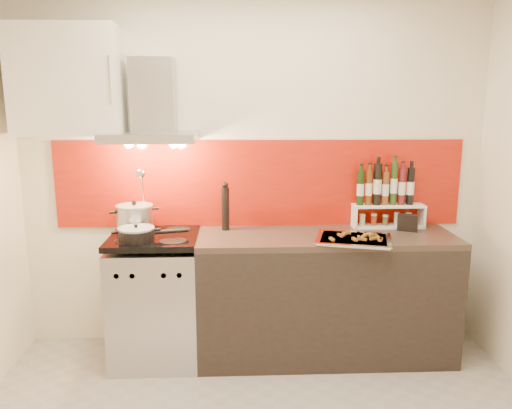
{
  "coord_description": "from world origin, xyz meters",
  "views": [
    {
      "loc": [
        -0.13,
        -2.26,
        1.81
      ],
      "look_at": [
        0.0,
        0.95,
        1.15
      ],
      "focal_mm": 35.0,
      "sensor_mm": 36.0,
      "label": 1
    }
  ],
  "objects_px": {
    "range_stove": "(157,299)",
    "saute_pan": "(138,234)",
    "pepper_mill": "(225,207)",
    "baking_tray": "(354,239)",
    "stock_pot": "(135,218)",
    "counter": "(325,295)"
  },
  "relations": [
    {
      "from": "range_stove",
      "to": "saute_pan",
      "type": "xyz_separation_m",
      "value": [
        -0.09,
        -0.12,
        0.51
      ]
    },
    {
      "from": "range_stove",
      "to": "pepper_mill",
      "type": "relative_size",
      "value": 2.6
    },
    {
      "from": "range_stove",
      "to": "pepper_mill",
      "type": "height_order",
      "value": "pepper_mill"
    },
    {
      "from": "pepper_mill",
      "to": "baking_tray",
      "type": "relative_size",
      "value": 0.62
    },
    {
      "from": "saute_pan",
      "to": "pepper_mill",
      "type": "height_order",
      "value": "pepper_mill"
    },
    {
      "from": "stock_pot",
      "to": "baking_tray",
      "type": "distance_m",
      "value": 1.54
    },
    {
      "from": "range_stove",
      "to": "stock_pot",
      "type": "bearing_deg",
      "value": 140.42
    },
    {
      "from": "pepper_mill",
      "to": "stock_pot",
      "type": "bearing_deg",
      "value": -176.06
    },
    {
      "from": "baking_tray",
      "to": "saute_pan",
      "type": "bearing_deg",
      "value": 177.88
    },
    {
      "from": "stock_pot",
      "to": "saute_pan",
      "type": "relative_size",
      "value": 0.56
    },
    {
      "from": "counter",
      "to": "pepper_mill",
      "type": "height_order",
      "value": "pepper_mill"
    },
    {
      "from": "range_stove",
      "to": "stock_pot",
      "type": "height_order",
      "value": "stock_pot"
    },
    {
      "from": "stock_pot",
      "to": "range_stove",
      "type": "bearing_deg",
      "value": -39.58
    },
    {
      "from": "baking_tray",
      "to": "counter",
      "type": "bearing_deg",
      "value": 130.72
    },
    {
      "from": "saute_pan",
      "to": "pepper_mill",
      "type": "distance_m",
      "value": 0.66
    },
    {
      "from": "saute_pan",
      "to": "baking_tray",
      "type": "relative_size",
      "value": 0.81
    },
    {
      "from": "counter",
      "to": "saute_pan",
      "type": "distance_m",
      "value": 1.39
    },
    {
      "from": "counter",
      "to": "baking_tray",
      "type": "height_order",
      "value": "baking_tray"
    },
    {
      "from": "range_stove",
      "to": "pepper_mill",
      "type": "xyz_separation_m",
      "value": [
        0.49,
        0.17,
        0.63
      ]
    },
    {
      "from": "pepper_mill",
      "to": "baking_tray",
      "type": "height_order",
      "value": "pepper_mill"
    },
    {
      "from": "stock_pot",
      "to": "pepper_mill",
      "type": "height_order",
      "value": "pepper_mill"
    },
    {
      "from": "saute_pan",
      "to": "range_stove",
      "type": "bearing_deg",
      "value": 54.67
    }
  ]
}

